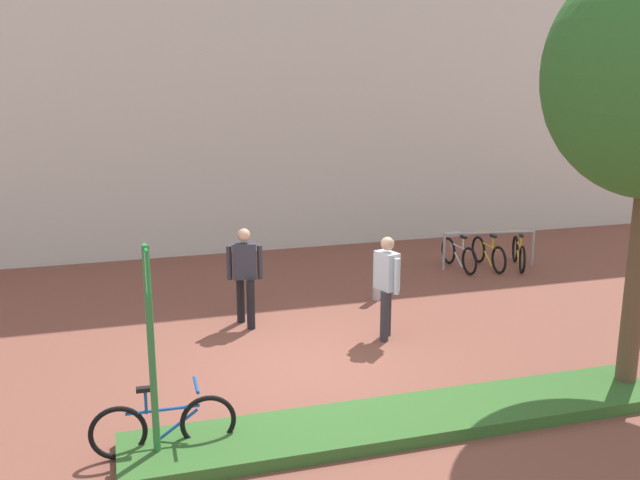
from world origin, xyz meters
name	(u,v)px	position (x,y,z in m)	size (l,w,h in m)	color
ground_plane	(309,365)	(0.00, 0.00, 0.00)	(60.00, 60.00, 0.00)	brown
building_facade	(221,38)	(0.00, 7.50, 5.00)	(28.00, 1.20, 10.00)	silver
planter_strip	(406,420)	(0.67, -2.12, 0.08)	(7.00, 1.10, 0.16)	#336028
parking_sign_post	(150,325)	(-2.37, -2.12, 1.67)	(0.08, 0.36, 2.56)	#2D7238
bike_at_sign	(164,426)	(-2.28, -1.92, 0.35)	(1.68, 0.42, 0.86)	black
bike_rack_cluster	(489,253)	(5.23, 3.97, 0.35)	(2.09, 1.75, 0.83)	#99999E
bollard_steel	(377,277)	(2.08, 2.63, 0.45)	(0.16, 0.16, 0.90)	#ADADB2
person_suited_navy	(245,271)	(-0.59, 1.96, 0.98)	(0.60, 0.51, 1.72)	black
person_casual_tan	(387,281)	(1.51, 0.72, 0.98)	(0.34, 0.59, 1.72)	#2D2D38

